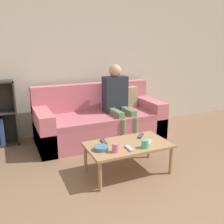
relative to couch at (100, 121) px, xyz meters
name	(u,v)px	position (x,y,z in m)	size (l,w,h in m)	color
wall_back	(80,58)	(-0.14, 0.55, 1.00)	(12.00, 0.06, 2.60)	beige
couch	(100,121)	(0.00, 0.00, 0.00)	(2.06, 0.90, 0.90)	#D1707F
coffee_table	(128,147)	(-0.11, -1.21, 0.04)	(1.01, 0.58, 0.38)	#A87F56
person_adult	(117,97)	(0.28, -0.08, 0.41)	(0.40, 0.64, 1.23)	#66845B
cup_near	(115,148)	(-0.34, -1.36, 0.13)	(0.08, 0.08, 0.10)	pink
cup_far	(145,144)	(0.02, -1.39, 0.13)	(0.08, 0.08, 0.10)	#4CB77A
tv_remote_0	(129,148)	(-0.17, -1.36, 0.09)	(0.05, 0.17, 0.02)	#B7B7BC
tv_remote_1	(104,142)	(-0.36, -1.05, 0.09)	(0.07, 0.18, 0.02)	#47474C
tv_remote_2	(141,136)	(0.16, -1.06, 0.09)	(0.15, 0.16, 0.02)	#47474C
tv_remote_3	(149,142)	(0.14, -1.29, 0.09)	(0.15, 0.16, 0.02)	#B7B7BC
snack_bowl	(101,148)	(-0.47, -1.24, 0.10)	(0.17, 0.17, 0.05)	teal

